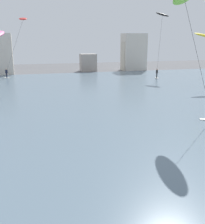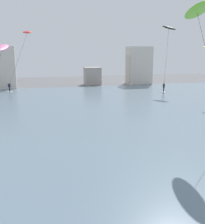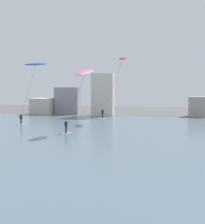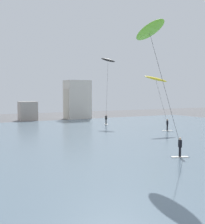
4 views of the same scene
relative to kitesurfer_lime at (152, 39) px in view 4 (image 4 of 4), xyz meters
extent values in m
cube|color=slate|center=(-6.90, 10.35, -9.49)|extent=(84.00, 52.00, 0.10)
cube|color=#A89E93|center=(0.77, 39.50, -7.70)|extent=(3.36, 2.60, 3.68)
cube|color=beige|center=(10.06, 38.13, -6.45)|extent=(3.74, 2.27, 6.18)
cube|color=beige|center=(10.76, 38.28, -5.56)|extent=(4.91, 3.70, 7.95)
cube|color=silver|center=(2.75, -0.36, -9.41)|extent=(1.45, 0.99, 0.06)
cylinder|color=black|center=(2.75, -0.36, -8.99)|extent=(0.20, 0.20, 0.78)
cube|color=black|center=(2.75, -0.36, -8.30)|extent=(0.34, 0.40, 0.60)
sphere|color=beige|center=(2.75, -0.36, -7.89)|extent=(0.20, 0.20, 0.20)
cylinder|color=#333333|center=(1.28, -0.17, -3.94)|extent=(2.97, 0.41, 8.82)
ellipsoid|color=#7AD133|center=(-0.19, 0.02, 0.61)|extent=(1.92, 4.09, 1.31)
cube|color=silver|center=(13.29, 13.35, -9.41)|extent=(1.43, 1.09, 0.06)
cylinder|color=black|center=(13.29, 13.35, -8.99)|extent=(0.20, 0.20, 0.78)
cube|color=black|center=(13.29, 13.35, -8.30)|extent=(0.36, 0.40, 0.60)
sphere|color=tan|center=(13.29, 13.35, -7.89)|extent=(0.20, 0.20, 0.20)
cylinder|color=#333333|center=(12.67, 13.87, -5.37)|extent=(1.29, 1.08, 5.97)
ellipsoid|color=yellow|center=(12.04, 14.39, -2.23)|extent=(3.57, 1.94, 1.25)
cube|color=silver|center=(10.00, 24.81, -9.41)|extent=(0.91, 1.46, 0.06)
cylinder|color=black|center=(10.00, 24.81, -8.99)|extent=(0.20, 0.20, 0.78)
cube|color=black|center=(10.00, 24.81, -8.30)|extent=(0.40, 0.33, 0.60)
sphere|color=#9E7051|center=(10.00, 24.81, -7.89)|extent=(0.20, 0.20, 0.20)
cylinder|color=#333333|center=(10.54, 25.42, -3.55)|extent=(1.11, 1.26, 9.60)
ellipsoid|color=black|center=(11.07, 26.03, 1.40)|extent=(1.98, 3.18, 1.31)
camera|label=1|loc=(-12.34, -20.62, -2.47)|focal=44.92mm
camera|label=2|loc=(-12.81, -19.89, -2.28)|focal=45.91mm
camera|label=3|loc=(-6.29, -18.88, -3.17)|focal=49.13mm
camera|label=4|loc=(-14.53, -18.63, -4.15)|focal=48.16mm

